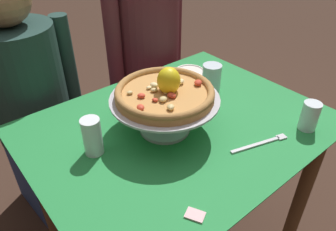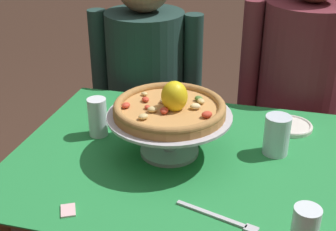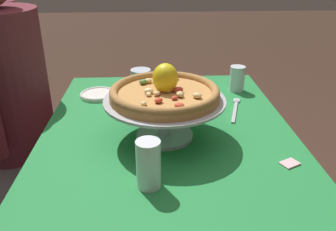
{
  "view_description": "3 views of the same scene",
  "coord_description": "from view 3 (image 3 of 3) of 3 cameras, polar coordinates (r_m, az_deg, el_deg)",
  "views": [
    {
      "loc": [
        -0.63,
        -0.69,
        1.4
      ],
      "look_at": [
        -0.05,
        0.01,
        0.77
      ],
      "focal_mm": 34.1,
      "sensor_mm": 36.0,
      "label": 1
    },
    {
      "loc": [
        0.24,
        -1.14,
        1.44
      ],
      "look_at": [
        -0.07,
        0.05,
        0.82
      ],
      "focal_mm": 48.51,
      "sensor_mm": 36.0,
      "label": 2
    },
    {
      "loc": [
        -1.04,
        0.05,
        1.25
      ],
      "look_at": [
        -0.02,
        0.0,
        0.77
      ],
      "focal_mm": 37.69,
      "sensor_mm": 36.0,
      "label": 3
    }
  ],
  "objects": [
    {
      "name": "pizza_stand",
      "position": [
        1.08,
        -0.54,
        0.86
      ],
      "size": [
        0.37,
        0.37,
        0.13
      ],
      "color": "#B7B7C1",
      "rests_on": "dining_table"
    },
    {
      "name": "side_plate",
      "position": [
        1.45,
        -11.23,
        3.4
      ],
      "size": [
        0.14,
        0.14,
        0.02
      ],
      "color": "silver",
      "rests_on": "dining_table"
    },
    {
      "name": "water_glass_side_left",
      "position": [
        0.87,
        -3.16,
        -8.34
      ],
      "size": [
        0.06,
        0.06,
        0.13
      ],
      "color": "white",
      "rests_on": "dining_table"
    },
    {
      "name": "dining_table",
      "position": [
        1.23,
        -0.02,
        -7.06
      ],
      "size": [
        1.05,
        0.82,
        0.71
      ],
      "color": "brown",
      "rests_on": "ground"
    },
    {
      "name": "dinner_fork",
      "position": [
        1.33,
        10.82,
        1.1
      ],
      "size": [
        0.21,
        0.08,
        0.01
      ],
      "color": "#B7B7C1",
      "rests_on": "dining_table"
    },
    {
      "name": "water_glass_side_right",
      "position": [
        1.38,
        -4.36,
        4.63
      ],
      "size": [
        0.08,
        0.08,
        0.12
      ],
      "color": "silver",
      "rests_on": "dining_table"
    },
    {
      "name": "water_glass_front_right",
      "position": [
        1.5,
        11.08,
        5.61
      ],
      "size": [
        0.06,
        0.06,
        0.1
      ],
      "color": "silver",
      "rests_on": "dining_table"
    },
    {
      "name": "pizza",
      "position": [
        1.06,
        -0.54,
        3.89
      ],
      "size": [
        0.33,
        0.33,
        0.11
      ],
      "color": "#BC8447",
      "rests_on": "pizza_stand"
    },
    {
      "name": "sugar_packet",
      "position": [
        1.04,
        19.07,
        -7.35
      ],
      "size": [
        0.05,
        0.06,
        0.0
      ],
      "primitive_type": "cube",
      "rotation": [
        0.0,
        0.0,
        2.05
      ],
      "color": "beige",
      "rests_on": "dining_table"
    },
    {
      "name": "diner_right",
      "position": [
        1.62,
        -24.2,
        0.14
      ],
      "size": [
        0.5,
        0.37,
        1.27
      ],
      "color": "gray",
      "rests_on": "ground"
    }
  ]
}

